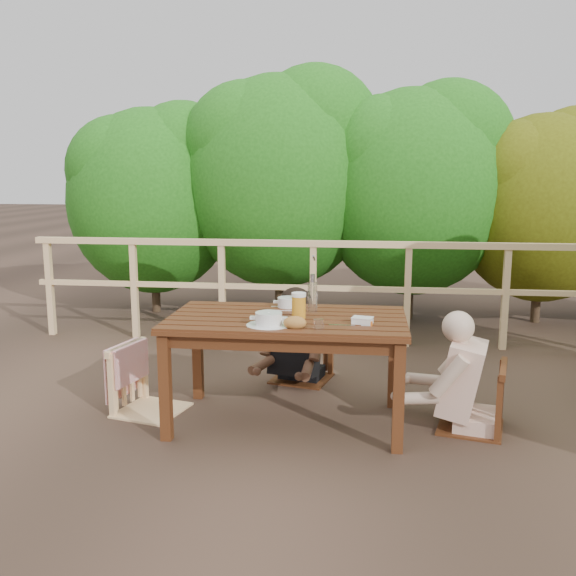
# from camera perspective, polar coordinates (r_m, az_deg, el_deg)

# --- Properties ---
(ground) EXTENTS (60.00, 60.00, 0.00)m
(ground) POSITION_cam_1_polar(r_m,az_deg,el_deg) (4.24, -0.09, -12.18)
(ground) COLOR #493427
(ground) RESTS_ON ground
(table) EXTENTS (1.53, 0.86, 0.71)m
(table) POSITION_cam_1_polar(r_m,az_deg,el_deg) (4.12, -0.09, -7.63)
(table) COLOR #3F1F0E
(table) RESTS_ON ground
(chair_left) EXTENTS (0.53, 0.53, 0.88)m
(chair_left) POSITION_cam_1_polar(r_m,az_deg,el_deg) (4.38, -12.62, -5.63)
(chair_left) COLOR #E4B87F
(chair_left) RESTS_ON ground
(chair_far) EXTENTS (0.52, 0.52, 0.87)m
(chair_far) POSITION_cam_1_polar(r_m,az_deg,el_deg) (4.94, 1.27, -3.57)
(chair_far) COLOR #3F1F0E
(chair_far) RESTS_ON ground
(chair_right) EXTENTS (0.50, 0.50, 0.84)m
(chair_right) POSITION_cam_1_polar(r_m,az_deg,el_deg) (4.17, 16.67, -6.89)
(chair_right) COLOR #3F1F0E
(chair_right) RESTS_ON ground
(woman) EXTENTS (0.60, 0.68, 1.18)m
(woman) POSITION_cam_1_polar(r_m,az_deg,el_deg) (4.93, 1.30, -1.80)
(woman) COLOR black
(woman) RESTS_ON ground
(diner_right) EXTENTS (0.73, 0.64, 1.26)m
(diner_right) POSITION_cam_1_polar(r_m,az_deg,el_deg) (4.12, 17.24, -4.05)
(diner_right) COLOR #D7A992
(diner_right) RESTS_ON ground
(railing) EXTENTS (5.60, 0.10, 1.01)m
(railing) POSITION_cam_1_polar(r_m,az_deg,el_deg) (6.01, 2.32, -0.41)
(railing) COLOR #E4B87F
(railing) RESTS_ON ground
(hedge_row) EXTENTS (6.60, 1.60, 3.80)m
(hedge_row) POSITION_cam_1_polar(r_m,az_deg,el_deg) (7.09, 6.55, 12.49)
(hedge_row) COLOR #1D5A13
(hedge_row) RESTS_ON ground
(soup_near) EXTENTS (0.28, 0.28, 0.09)m
(soup_near) POSITION_cam_1_polar(r_m,az_deg,el_deg) (3.80, -1.78, -2.93)
(soup_near) COLOR white
(soup_near) RESTS_ON table
(soup_far) EXTENTS (0.25, 0.25, 0.08)m
(soup_far) POSITION_cam_1_polar(r_m,az_deg,el_deg) (4.30, 0.03, -1.41)
(soup_far) COLOR white
(soup_far) RESTS_ON table
(bread_roll) EXTENTS (0.14, 0.11, 0.08)m
(bread_roll) POSITION_cam_1_polar(r_m,az_deg,el_deg) (3.73, 0.63, -3.22)
(bread_roll) COLOR olive
(bread_roll) RESTS_ON table
(beer_glass) EXTENTS (0.09, 0.09, 0.18)m
(beer_glass) POSITION_cam_1_polar(r_m,az_deg,el_deg) (3.96, 0.99, -1.71)
(beer_glass) COLOR orange
(beer_glass) RESTS_ON table
(bottle) EXTENTS (0.06, 0.06, 0.27)m
(bottle) POSITION_cam_1_polar(r_m,az_deg,el_deg) (4.14, 2.27, -0.57)
(bottle) COLOR silver
(bottle) RESTS_ON table
(tumbler) EXTENTS (0.06, 0.06, 0.07)m
(tumbler) POSITION_cam_1_polar(r_m,az_deg,el_deg) (3.70, 2.85, -3.43)
(tumbler) COLOR white
(tumbler) RESTS_ON table
(butter_tub) EXTENTS (0.14, 0.12, 0.05)m
(butter_tub) POSITION_cam_1_polar(r_m,az_deg,el_deg) (3.86, 6.85, -3.07)
(butter_tub) COLOR white
(butter_tub) RESTS_ON table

